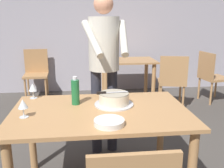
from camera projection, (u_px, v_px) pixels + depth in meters
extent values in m
cube|color=#ADA8B2|center=(89.00, 25.00, 5.06)|extent=(10.00, 0.12, 2.70)
cube|color=tan|center=(100.00, 112.00, 2.10)|extent=(1.46, 0.92, 0.03)
cylinder|color=tan|center=(32.00, 136.00, 2.49)|extent=(0.07, 0.07, 0.72)
cylinder|color=tan|center=(161.00, 130.00, 2.63)|extent=(0.07, 0.07, 0.72)
cylinder|color=silver|center=(114.00, 104.00, 2.21)|extent=(0.34, 0.34, 0.01)
cylinder|color=beige|center=(114.00, 99.00, 2.20)|extent=(0.26, 0.26, 0.09)
cylinder|color=#A49984|center=(114.00, 93.00, 2.19)|extent=(0.25, 0.25, 0.01)
cube|color=silver|center=(116.00, 92.00, 2.19)|extent=(0.20, 0.03, 0.00)
cube|color=black|center=(101.00, 93.00, 2.17)|extent=(0.08, 0.03, 0.02)
cylinder|color=white|center=(109.00, 124.00, 1.80)|extent=(0.22, 0.22, 0.01)
cylinder|color=white|center=(109.00, 123.00, 1.80)|extent=(0.22, 0.22, 0.01)
cylinder|color=white|center=(109.00, 122.00, 1.80)|extent=(0.22, 0.22, 0.01)
cylinder|color=white|center=(109.00, 120.00, 1.80)|extent=(0.22, 0.22, 0.01)
cylinder|color=silver|center=(24.00, 117.00, 1.94)|extent=(0.07, 0.07, 0.00)
cylinder|color=silver|center=(24.00, 112.00, 1.93)|extent=(0.01, 0.01, 0.07)
cone|color=silver|center=(23.00, 104.00, 1.92)|extent=(0.08, 0.08, 0.07)
cylinder|color=silver|center=(34.00, 98.00, 2.40)|extent=(0.07, 0.07, 0.00)
cylinder|color=silver|center=(33.00, 94.00, 2.39)|extent=(0.01, 0.01, 0.07)
cone|color=silver|center=(33.00, 87.00, 2.37)|extent=(0.08, 0.08, 0.07)
cylinder|color=#1E6B38|center=(75.00, 92.00, 2.20)|extent=(0.07, 0.07, 0.22)
cylinder|color=silver|center=(75.00, 78.00, 2.17)|extent=(0.04, 0.04, 0.03)
cylinder|color=#2D2D38|center=(112.00, 111.00, 2.85)|extent=(0.11, 0.11, 0.95)
cylinder|color=#2D2D38|center=(96.00, 112.00, 2.80)|extent=(0.11, 0.11, 0.95)
cylinder|color=beige|center=(104.00, 44.00, 2.63)|extent=(0.32, 0.32, 0.55)
sphere|color=tan|center=(104.00, 4.00, 2.53)|extent=(0.20, 0.20, 0.20)
cylinder|color=beige|center=(123.00, 38.00, 2.48)|extent=(0.10, 0.42, 0.34)
cylinder|color=beige|center=(92.00, 38.00, 2.41)|extent=(0.21, 0.41, 0.34)
cube|color=tan|center=(128.00, 61.00, 4.62)|extent=(1.00, 0.70, 0.03)
cylinder|color=tan|center=(106.00, 85.00, 4.40)|extent=(0.07, 0.07, 0.71)
cylinder|color=tan|center=(154.00, 83.00, 4.50)|extent=(0.07, 0.07, 0.71)
cylinder|color=tan|center=(103.00, 78.00, 4.93)|extent=(0.07, 0.07, 0.71)
cylinder|color=tan|center=(146.00, 76.00, 5.03)|extent=(0.07, 0.07, 0.71)
cube|color=tan|center=(215.00, 78.00, 4.56)|extent=(0.50, 0.50, 0.04)
cylinder|color=tan|center=(216.00, 87.00, 4.84)|extent=(0.04, 0.04, 0.41)
cylinder|color=tan|center=(199.00, 88.00, 4.75)|extent=(0.04, 0.04, 0.41)
cylinder|color=tan|center=(211.00, 94.00, 4.41)|extent=(0.04, 0.04, 0.41)
cube|color=tan|center=(206.00, 65.00, 4.45)|extent=(0.10, 0.44, 0.45)
cube|color=tan|center=(36.00, 75.00, 4.78)|extent=(0.47, 0.47, 0.04)
cylinder|color=tan|center=(46.00, 89.00, 4.69)|extent=(0.04, 0.04, 0.41)
cylinder|color=tan|center=(25.00, 90.00, 4.63)|extent=(0.04, 0.04, 0.41)
cylinder|color=tan|center=(47.00, 84.00, 5.04)|extent=(0.04, 0.04, 0.41)
cylinder|color=tan|center=(28.00, 85.00, 4.98)|extent=(0.04, 0.04, 0.41)
cube|color=tan|center=(36.00, 61.00, 4.91)|extent=(0.44, 0.06, 0.45)
cube|color=tan|center=(172.00, 82.00, 4.29)|extent=(0.53, 0.53, 0.04)
cylinder|color=tan|center=(159.00, 91.00, 4.54)|extent=(0.04, 0.04, 0.41)
cylinder|color=tan|center=(180.00, 92.00, 4.50)|extent=(0.04, 0.04, 0.41)
cylinder|color=tan|center=(161.00, 98.00, 4.19)|extent=(0.04, 0.04, 0.41)
cylinder|color=tan|center=(183.00, 98.00, 4.15)|extent=(0.04, 0.04, 0.41)
cube|color=tan|center=(174.00, 70.00, 4.03)|extent=(0.44, 0.13, 0.45)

